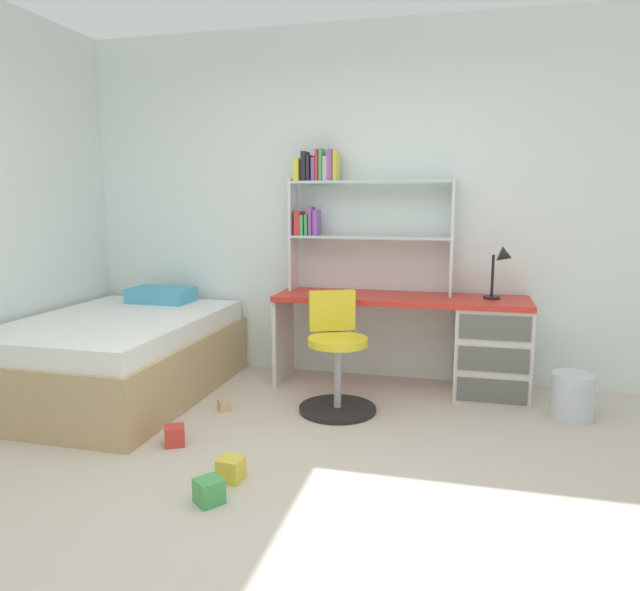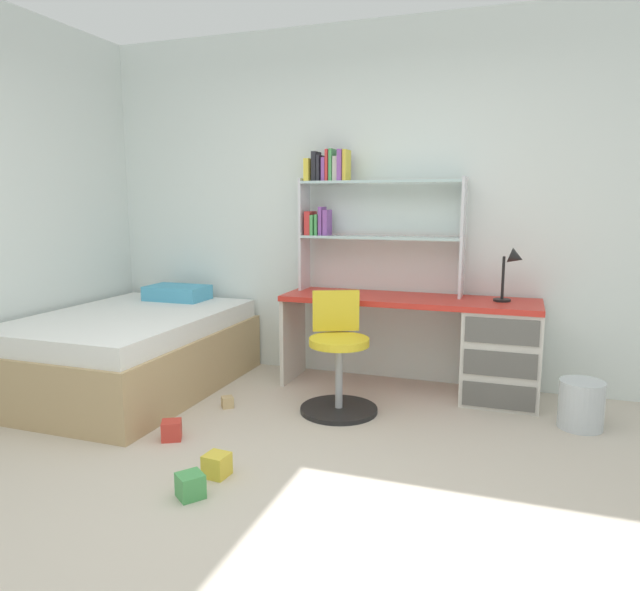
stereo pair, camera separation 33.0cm
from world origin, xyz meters
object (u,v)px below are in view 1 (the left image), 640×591
(bookshelf_hutch, at_px, (347,206))
(toy_block_yellow_2, at_px, (231,469))
(bed_platform, at_px, (119,356))
(toy_block_green_3, at_px, (209,491))
(desk, at_px, (466,341))
(waste_bin, at_px, (572,396))
(toy_block_natural_1, at_px, (224,405))
(toy_block_red_0, at_px, (175,436))
(desk_lamp, at_px, (502,264))
(swivel_chair, at_px, (337,364))

(bookshelf_hutch, xyz_separation_m, toy_block_yellow_2, (-0.22, -1.82, -1.31))
(toy_block_yellow_2, bearing_deg, bed_platform, 141.41)
(toy_block_green_3, bearing_deg, desk, 58.84)
(waste_bin, xyz_separation_m, toy_block_natural_1, (-2.25, -0.41, -0.11))
(bookshelf_hutch, relative_size, waste_bin, 4.13)
(toy_block_natural_1, relative_size, toy_block_green_3, 0.65)
(bed_platform, xyz_separation_m, toy_block_red_0, (0.83, -0.73, -0.23))
(bookshelf_hutch, relative_size, toy_block_yellow_2, 10.58)
(bed_platform, xyz_separation_m, toy_block_yellow_2, (1.31, -1.05, -0.23))
(bed_platform, bearing_deg, toy_block_yellow_2, -38.59)
(bookshelf_hutch, xyz_separation_m, bed_platform, (-1.53, -0.78, -1.08))
(bed_platform, xyz_separation_m, toy_block_natural_1, (0.88, -0.14, -0.25))
(desk, xyz_separation_m, toy_block_red_0, (-1.63, -1.36, -0.34))
(bed_platform, relative_size, waste_bin, 6.00)
(desk, bearing_deg, waste_bin, -27.88)
(bed_platform, distance_m, waste_bin, 3.15)
(bed_platform, distance_m, toy_block_natural_1, 0.93)
(toy_block_red_0, relative_size, toy_block_green_3, 0.97)
(toy_block_natural_1, distance_m, toy_block_yellow_2, 1.01)
(bed_platform, xyz_separation_m, toy_block_green_3, (1.30, -1.28, -0.23))
(desk_lamp, xyz_separation_m, toy_block_green_3, (-1.38, -1.93, -0.90))
(bed_platform, bearing_deg, bookshelf_hutch, 26.84)
(bookshelf_hutch, height_order, swivel_chair, bookshelf_hutch)
(swivel_chair, relative_size, toy_block_yellow_2, 6.78)
(toy_block_yellow_2, height_order, toy_block_green_3, same)
(toy_block_red_0, bearing_deg, toy_block_green_3, -49.47)
(desk, xyz_separation_m, bookshelf_hutch, (-0.92, 0.15, 0.97))
(desk, xyz_separation_m, toy_block_natural_1, (-1.57, -0.77, -0.36))
(desk, distance_m, toy_block_yellow_2, 2.06)
(toy_block_red_0, height_order, toy_block_yellow_2, toy_block_yellow_2)
(swivel_chair, height_order, waste_bin, swivel_chair)
(desk_lamp, distance_m, waste_bin, 1.00)
(waste_bin, relative_size, toy_block_green_3, 2.58)
(swivel_chair, xyz_separation_m, bed_platform, (-1.62, -0.07, -0.03))
(swivel_chair, bearing_deg, toy_block_yellow_2, -105.24)
(bookshelf_hutch, height_order, toy_block_red_0, bookshelf_hutch)
(bookshelf_hutch, relative_size, toy_block_natural_1, 16.50)
(bookshelf_hutch, xyz_separation_m, swivel_chair, (0.08, -0.71, -1.05))
(bed_platform, relative_size, toy_block_natural_1, 24.00)
(swivel_chair, distance_m, toy_block_red_0, 1.15)
(bookshelf_hutch, height_order, desk_lamp, bookshelf_hutch)
(bookshelf_hutch, xyz_separation_m, toy_block_red_0, (-0.71, -1.50, -1.31))
(waste_bin, xyz_separation_m, toy_block_yellow_2, (-1.82, -1.32, -0.09))
(waste_bin, distance_m, toy_block_yellow_2, 2.25)
(waste_bin, xyz_separation_m, toy_block_green_3, (-1.83, -1.55, -0.09))
(desk, height_order, toy_block_red_0, desk)
(toy_block_green_3, bearing_deg, toy_block_red_0, 130.53)
(toy_block_red_0, bearing_deg, toy_block_natural_1, 84.81)
(waste_bin, height_order, toy_block_green_3, waste_bin)
(toy_block_green_3, bearing_deg, bookshelf_hutch, 83.54)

